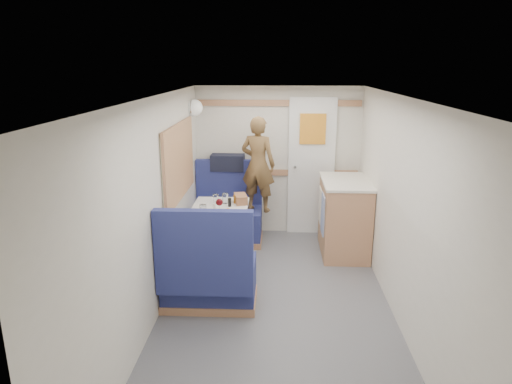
# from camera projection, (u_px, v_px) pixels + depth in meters

# --- Properties ---
(floor) EXTENTS (4.50, 4.50, 0.00)m
(floor) POSITION_uv_depth(u_px,v_px,m) (276.00, 315.00, 4.27)
(floor) COLOR #515156
(floor) RESTS_ON ground
(ceiling) EXTENTS (4.50, 4.50, 0.00)m
(ceiling) POSITION_uv_depth(u_px,v_px,m) (279.00, 98.00, 3.73)
(ceiling) COLOR silver
(ceiling) RESTS_ON wall_back
(wall_back) EXTENTS (2.20, 0.02, 2.00)m
(wall_back) POSITION_uv_depth(u_px,v_px,m) (278.00, 161.00, 6.16)
(wall_back) COLOR silver
(wall_back) RESTS_ON floor
(wall_left) EXTENTS (0.02, 4.50, 2.00)m
(wall_left) POSITION_uv_depth(u_px,v_px,m) (154.00, 212.00, 4.05)
(wall_left) COLOR silver
(wall_left) RESTS_ON floor
(wall_right) EXTENTS (0.02, 4.50, 2.00)m
(wall_right) POSITION_uv_depth(u_px,v_px,m) (404.00, 216.00, 3.95)
(wall_right) COLOR silver
(wall_right) RESTS_ON floor
(oak_trim_low) EXTENTS (2.15, 0.02, 0.08)m
(oak_trim_low) POSITION_uv_depth(u_px,v_px,m) (278.00, 172.00, 6.18)
(oak_trim_low) COLOR #A07048
(oak_trim_low) RESTS_ON wall_back
(oak_trim_high) EXTENTS (2.15, 0.02, 0.08)m
(oak_trim_high) POSITION_uv_depth(u_px,v_px,m) (279.00, 103.00, 5.93)
(oak_trim_high) COLOR #A07048
(oak_trim_high) RESTS_ON wall_back
(side_window) EXTENTS (0.04, 1.30, 0.72)m
(side_window) POSITION_uv_depth(u_px,v_px,m) (179.00, 161.00, 4.94)
(side_window) COLOR #A7B297
(side_window) RESTS_ON wall_left
(rear_door) EXTENTS (0.62, 0.12, 1.86)m
(rear_door) POSITION_uv_depth(u_px,v_px,m) (311.00, 164.00, 6.12)
(rear_door) COLOR white
(rear_door) RESTS_ON wall_back
(dinette_table) EXTENTS (0.62, 0.92, 0.72)m
(dinette_table) POSITION_uv_depth(u_px,v_px,m) (219.00, 222.00, 5.11)
(dinette_table) COLOR white
(dinette_table) RESTS_ON floor
(bench_far) EXTENTS (0.90, 0.59, 1.05)m
(bench_far) POSITION_uv_depth(u_px,v_px,m) (228.00, 219.00, 6.01)
(bench_far) COLOR navy
(bench_far) RESTS_ON floor
(bench_near) EXTENTS (0.90, 0.59, 1.05)m
(bench_near) POSITION_uv_depth(u_px,v_px,m) (209.00, 278.00, 4.35)
(bench_near) COLOR navy
(bench_near) RESTS_ON floor
(ledge) EXTENTS (0.90, 0.14, 0.04)m
(ledge) POSITION_uv_depth(u_px,v_px,m) (229.00, 172.00, 6.10)
(ledge) COLOR #A07048
(ledge) RESTS_ON bench_far
(dome_light) EXTENTS (0.20, 0.20, 0.20)m
(dome_light) POSITION_uv_depth(u_px,v_px,m) (194.00, 108.00, 5.62)
(dome_light) COLOR white
(dome_light) RESTS_ON wall_left
(galley_counter) EXTENTS (0.57, 0.92, 0.92)m
(galley_counter) POSITION_uv_depth(u_px,v_px,m) (344.00, 216.00, 5.60)
(galley_counter) COLOR #A07048
(galley_counter) RESTS_ON floor
(person) EXTENTS (0.51, 0.41, 1.21)m
(person) POSITION_uv_depth(u_px,v_px,m) (258.00, 164.00, 5.71)
(person) COLOR brown
(person) RESTS_ON bench_far
(duffel_bag) EXTENTS (0.45, 0.22, 0.21)m
(duffel_bag) POSITION_uv_depth(u_px,v_px,m) (228.00, 162.00, 6.07)
(duffel_bag) COLOR black
(duffel_bag) RESTS_ON ledge
(tray) EXTENTS (0.36, 0.40, 0.02)m
(tray) POSITION_uv_depth(u_px,v_px,m) (223.00, 214.00, 4.85)
(tray) COLOR white
(tray) RESTS_ON dinette_table
(orange_fruit) EXTENTS (0.07, 0.07, 0.07)m
(orange_fruit) POSITION_uv_depth(u_px,v_px,m) (228.00, 212.00, 4.78)
(orange_fruit) COLOR #D66409
(orange_fruit) RESTS_ON tray
(cheese_block) EXTENTS (0.11, 0.07, 0.04)m
(cheese_block) POSITION_uv_depth(u_px,v_px,m) (214.00, 212.00, 4.83)
(cheese_block) COLOR #E9E286
(cheese_block) RESTS_ON tray
(wine_glass) EXTENTS (0.08, 0.08, 0.17)m
(wine_glass) POSITION_uv_depth(u_px,v_px,m) (219.00, 203.00, 4.85)
(wine_glass) COLOR white
(wine_glass) RESTS_ON dinette_table
(tumbler_left) EXTENTS (0.07, 0.07, 0.12)m
(tumbler_left) POSITION_uv_depth(u_px,v_px,m) (203.00, 210.00, 4.82)
(tumbler_left) COLOR silver
(tumbler_left) RESTS_ON dinette_table
(tumbler_mid) EXTENTS (0.07, 0.07, 0.11)m
(tumbler_mid) POSITION_uv_depth(u_px,v_px,m) (216.00, 199.00, 5.24)
(tumbler_mid) COLOR silver
(tumbler_mid) RESTS_ON dinette_table
(tumbler_right) EXTENTS (0.07, 0.07, 0.11)m
(tumbler_right) POSITION_uv_depth(u_px,v_px,m) (225.00, 198.00, 5.25)
(tumbler_right) COLOR white
(tumbler_right) RESTS_ON dinette_table
(beer_glass) EXTENTS (0.06, 0.06, 0.09)m
(beer_glass) POSITION_uv_depth(u_px,v_px,m) (236.00, 199.00, 5.25)
(beer_glass) COLOR #905515
(beer_glass) RESTS_ON dinette_table
(pepper_grinder) EXTENTS (0.04, 0.04, 0.10)m
(pepper_grinder) POSITION_uv_depth(u_px,v_px,m) (230.00, 202.00, 5.13)
(pepper_grinder) COLOR black
(pepper_grinder) RESTS_ON dinette_table
(salt_grinder) EXTENTS (0.04, 0.04, 0.09)m
(salt_grinder) POSITION_uv_depth(u_px,v_px,m) (214.00, 207.00, 4.97)
(salt_grinder) COLOR white
(salt_grinder) RESTS_ON dinette_table
(bread_loaf) EXTENTS (0.18, 0.26, 0.10)m
(bread_loaf) POSITION_uv_depth(u_px,v_px,m) (241.00, 199.00, 5.26)
(bread_loaf) COLOR olive
(bread_loaf) RESTS_ON dinette_table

